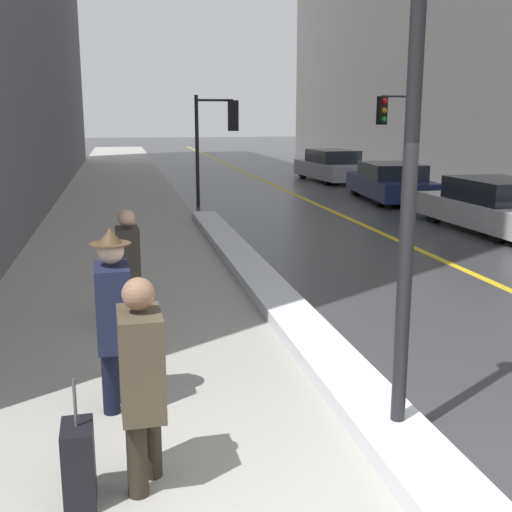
# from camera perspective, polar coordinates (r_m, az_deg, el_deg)

# --- Properties ---
(sidewalk_slab) EXTENTS (4.00, 80.00, 0.01)m
(sidewalk_slab) POSITION_cam_1_polar(r_m,az_deg,el_deg) (18.58, -11.95, 3.75)
(sidewalk_slab) COLOR #9E9B93
(sidewalk_slab) RESTS_ON ground
(road_centre_stripe) EXTENTS (0.16, 80.00, 0.00)m
(road_centre_stripe) POSITION_cam_1_polar(r_m,az_deg,el_deg) (19.51, 6.00, 4.34)
(road_centre_stripe) COLOR gold
(road_centre_stripe) RESTS_ON ground
(snow_bank_curb) EXTENTS (0.63, 14.92, 0.19)m
(snow_bank_curb) POSITION_cam_1_polar(r_m,az_deg,el_deg) (10.18, 0.66, -2.49)
(snow_bank_curb) COLOR white
(snow_bank_curb) RESTS_ON ground
(lamp_post) EXTENTS (0.28, 0.28, 4.46)m
(lamp_post) POSITION_cam_1_polar(r_m,az_deg,el_deg) (5.15, 13.78, 11.99)
(lamp_post) COLOR black
(lamp_post) RESTS_ON ground
(traffic_light_near) EXTENTS (1.31, 0.32, 3.30)m
(traffic_light_near) POSITION_cam_1_polar(r_m,az_deg,el_deg) (19.63, -3.19, 11.39)
(traffic_light_near) COLOR black
(traffic_light_near) RESTS_ON ground
(traffic_light_far) EXTENTS (1.31, 0.44, 3.47)m
(traffic_light_far) POSITION_cam_1_polar(r_m,az_deg,el_deg) (21.82, 12.04, 11.57)
(traffic_light_far) COLOR black
(traffic_light_far) RESTS_ON ground
(pedestrian_in_glasses) EXTENTS (0.32, 0.53, 1.61)m
(pedestrian_in_glasses) POSITION_cam_1_polar(r_m,az_deg,el_deg) (4.74, -10.14, -10.31)
(pedestrian_in_glasses) COLOR #2A241B
(pedestrian_in_glasses) RESTS_ON ground
(pedestrian_in_fedora) EXTENTS (0.37, 0.54, 1.73)m
(pedestrian_in_fedora) POSITION_cam_1_polar(r_m,az_deg,el_deg) (6.03, -12.54, -4.91)
(pedestrian_in_fedora) COLOR black
(pedestrian_in_fedora) RESTS_ON ground
(pedestrian_nearside) EXTENTS (0.31, 0.51, 1.54)m
(pedestrian_nearside) POSITION_cam_1_polar(r_m,az_deg,el_deg) (8.48, -11.28, -0.49)
(pedestrian_nearside) COLOR black
(pedestrian_nearside) RESTS_ON ground
(parked_car_white) EXTENTS (1.96, 4.55, 1.24)m
(parked_car_white) POSITION_cam_1_polar(r_m,az_deg,el_deg) (16.41, 20.50, 4.17)
(parked_car_white) COLOR silver
(parked_car_white) RESTS_ON ground
(parked_car_navy) EXTENTS (2.26, 4.82, 1.20)m
(parked_car_navy) POSITION_cam_1_polar(r_m,az_deg,el_deg) (21.52, 11.86, 6.44)
(parked_car_navy) COLOR navy
(parked_car_navy) RESTS_ON ground
(parked_car_silver) EXTENTS (2.03, 4.73, 1.31)m
(parked_car_silver) POSITION_cam_1_polar(r_m,az_deg,el_deg) (27.47, 6.74, 7.93)
(parked_car_silver) COLOR #B2B2B7
(parked_car_silver) RESTS_ON ground
(rolling_suitcase) EXTENTS (0.23, 0.37, 0.95)m
(rolling_suitcase) POSITION_cam_1_polar(r_m,az_deg,el_deg) (4.90, -15.46, -17.46)
(rolling_suitcase) COLOR black
(rolling_suitcase) RESTS_ON ground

